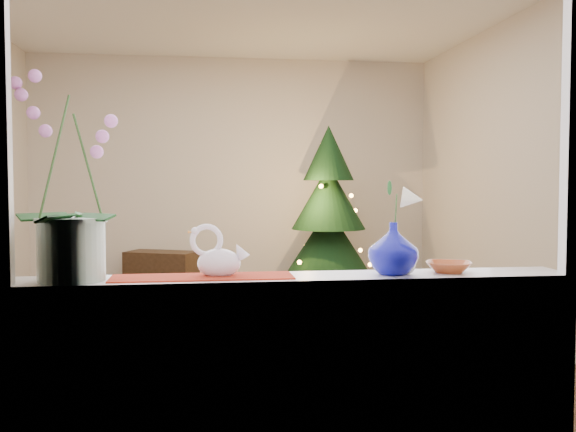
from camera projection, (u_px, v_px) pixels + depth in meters
name	position (u px, v px, depth m)	size (l,w,h in m)	color
ground	(252.00, 350.00, 4.92)	(5.00, 5.00, 0.00)	#3D2419
wall_back	(234.00, 177.00, 7.32)	(4.50, 0.10, 2.70)	beige
wall_front	(305.00, 166.00, 2.38)	(4.50, 0.10, 2.70)	beige
wall_right	(530.00, 175.00, 5.16)	(0.10, 5.00, 2.70)	beige
window_apron	(303.00, 403.00, 2.46)	(2.20, 0.08, 0.88)	white
windowsill	(299.00, 281.00, 2.53)	(2.20, 0.26, 0.04)	white
window_frame	(304.00, 72.00, 2.39)	(2.22, 0.06, 1.60)	white
runner	(202.00, 277.00, 2.48)	(0.70, 0.20, 0.01)	maroon
orchid_pot	(70.00, 176.00, 2.38)	(0.27, 0.27, 0.78)	white
swan	(219.00, 252.00, 2.50)	(0.23, 0.11, 0.20)	silver
blue_vase	(393.00, 244.00, 2.56)	(0.23, 0.23, 0.24)	#06086B
lily	(394.00, 192.00, 2.55)	(0.13, 0.08, 0.18)	silver
paperweight	(407.00, 266.00, 2.57)	(0.07, 0.07, 0.07)	silver
amber_dish	(449.00, 268.00, 2.62)	(0.16, 0.16, 0.04)	#9E4722
xmas_tree	(328.00, 215.00, 6.79)	(1.03, 1.03, 1.89)	black
side_table	(162.00, 277.00, 6.87)	(0.73, 0.37, 0.55)	black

